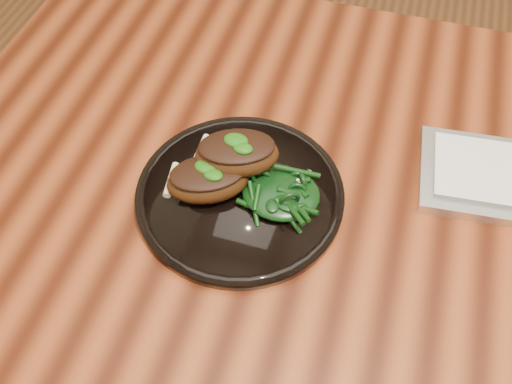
# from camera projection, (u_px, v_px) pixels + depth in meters

# --- Properties ---
(desk) EXTENTS (1.60, 0.80, 0.75)m
(desk) POSITION_uv_depth(u_px,v_px,m) (470.00, 244.00, 0.82)
(desk) COLOR #361206
(desk) RESTS_ON ground
(plate) EXTENTS (0.28, 0.28, 0.02)m
(plate) POSITION_uv_depth(u_px,v_px,m) (240.00, 195.00, 0.76)
(plate) COLOR black
(plate) RESTS_ON desk
(lamb_chop_front) EXTENTS (0.13, 0.11, 0.05)m
(lamb_chop_front) POSITION_uv_depth(u_px,v_px,m) (208.00, 179.00, 0.74)
(lamb_chop_front) COLOR #3A1E0B
(lamb_chop_front) RESTS_ON plate
(lamb_chop_back) EXTENTS (0.13, 0.10, 0.05)m
(lamb_chop_back) POSITION_uv_depth(u_px,v_px,m) (236.00, 153.00, 0.74)
(lamb_chop_back) COLOR #3A1E0B
(lamb_chop_back) RESTS_ON plate
(herb_smear) EXTENTS (0.07, 0.05, 0.00)m
(herb_smear) POSITION_uv_depth(u_px,v_px,m) (229.00, 152.00, 0.80)
(herb_smear) COLOR #0D4407
(herb_smear) RESTS_ON plate
(greens_heap) EXTENTS (0.10, 0.10, 0.04)m
(greens_heap) POSITION_uv_depth(u_px,v_px,m) (281.00, 190.00, 0.74)
(greens_heap) COLOR black
(greens_heap) RESTS_ON plate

